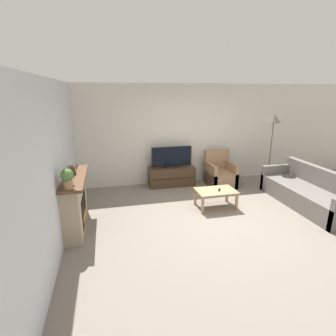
{
  "coord_description": "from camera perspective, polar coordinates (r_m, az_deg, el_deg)",
  "views": [
    {
      "loc": [
        -2.09,
        -4.48,
        2.5
      ],
      "look_at": [
        -0.81,
        0.98,
        0.85
      ],
      "focal_mm": 28.0,
      "sensor_mm": 36.0,
      "label": 1
    }
  ],
  "objects": [
    {
      "name": "ground_plane",
      "position": [
        5.54,
        10.73,
        -10.73
      ],
      "size": [
        24.0,
        24.0,
        0.0
      ],
      "primitive_type": "plane",
      "color": "slate"
    },
    {
      "name": "wall_back",
      "position": [
        7.3,
        3.64,
        7.31
      ],
      "size": [
        12.0,
        0.06,
        2.7
      ],
      "color": "beige",
      "rests_on": "ground"
    },
    {
      "name": "wall_left",
      "position": [
        4.7,
        -23.14,
        0.91
      ],
      "size": [
        0.06,
        12.0,
        2.7
      ],
      "color": "silver",
      "rests_on": "ground"
    },
    {
      "name": "fireplace",
      "position": [
        5.2,
        -19.63,
        -6.96
      ],
      "size": [
        0.42,
        1.53,
        1.02
      ],
      "color": "tan",
      "rests_on": "ground"
    },
    {
      "name": "mantel_vase_left",
      "position": [
        4.56,
        -20.72,
        -2.04
      ],
      "size": [
        0.13,
        0.13,
        0.26
      ],
      "color": "beige",
      "rests_on": "fireplace"
    },
    {
      "name": "mantel_clock",
      "position": [
        5.16,
        -19.87,
        -0.41
      ],
      "size": [
        0.08,
        0.11,
        0.15
      ],
      "color": "brown",
      "rests_on": "fireplace"
    },
    {
      "name": "potted_plant",
      "position": [
        4.36,
        -21.11,
        -1.97
      ],
      "size": [
        0.2,
        0.2,
        0.33
      ],
      "color": "#936B4C",
      "rests_on": "fireplace"
    },
    {
      "name": "tv_stand",
      "position": [
        7.17,
        0.8,
        -1.81
      ],
      "size": [
        1.25,
        0.45,
        0.52
      ],
      "color": "#422D1E",
      "rests_on": "ground"
    },
    {
      "name": "tv",
      "position": [
        7.02,
        0.82,
        2.25
      ],
      "size": [
        1.1,
        0.18,
        0.57
      ],
      "color": "black",
      "rests_on": "tv_stand"
    },
    {
      "name": "armchair",
      "position": [
        7.31,
        11.22,
        -1.41
      ],
      "size": [
        0.7,
        0.76,
        0.94
      ],
      "color": "#937051",
      "rests_on": "ground"
    },
    {
      "name": "coffee_table",
      "position": [
        5.88,
        10.37,
        -5.3
      ],
      "size": [
        0.86,
        0.56,
        0.41
      ],
      "color": "#A37F56",
      "rests_on": "ground"
    },
    {
      "name": "remote",
      "position": [
        5.87,
        11.11,
        -4.68
      ],
      "size": [
        0.11,
        0.15,
        0.02
      ],
      "rotation": [
        0.0,
        0.0,
        -0.5
      ],
      "color": "black",
      "rests_on": "coffee_table"
    },
    {
      "name": "couch",
      "position": [
        6.72,
        28.33,
        -4.94
      ],
      "size": [
        0.88,
        2.32,
        0.84
      ],
      "color": "#66605B",
      "rests_on": "ground"
    },
    {
      "name": "floor_lamp",
      "position": [
        7.47,
        22.01,
        9.0
      ],
      "size": [
        0.35,
        0.35,
        1.93
      ],
      "color": "black",
      "rests_on": "ground"
    }
  ]
}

